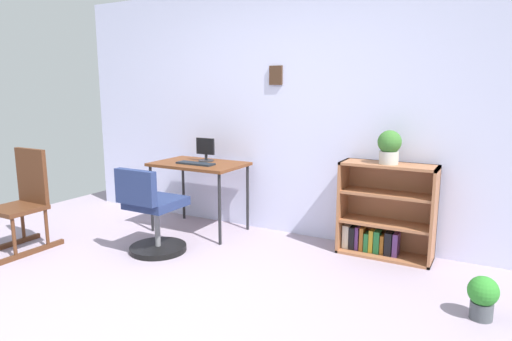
% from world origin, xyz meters
% --- Properties ---
extents(ground_plane, '(6.24, 6.24, 0.00)m').
position_xyz_m(ground_plane, '(0.00, 0.00, 0.00)').
color(ground_plane, gray).
extents(wall_back, '(5.20, 0.12, 2.49)m').
position_xyz_m(wall_back, '(-0.00, 2.15, 1.25)').
color(wall_back, silver).
rests_on(wall_back, ground_plane).
extents(desk, '(0.93, 0.61, 0.73)m').
position_xyz_m(desk, '(-0.78, 1.71, 0.67)').
color(desk, brown).
rests_on(desk, ground_plane).
extents(monitor, '(0.22, 0.16, 0.25)m').
position_xyz_m(monitor, '(-0.78, 1.83, 0.84)').
color(monitor, '#262628').
rests_on(monitor, desk).
extents(keyboard, '(0.41, 0.13, 0.02)m').
position_xyz_m(keyboard, '(-0.75, 1.62, 0.74)').
color(keyboard, black).
rests_on(keyboard, desk).
extents(office_chair, '(0.52, 0.55, 0.80)m').
position_xyz_m(office_chair, '(-0.76, 0.97, 0.35)').
color(office_chair, black).
rests_on(office_chair, ground_plane).
extents(rocking_chair, '(0.42, 0.64, 0.93)m').
position_xyz_m(rocking_chair, '(-1.89, 0.49, 0.47)').
color(rocking_chair, '#4E2B18').
rests_on(rocking_chair, ground_plane).
extents(bookshelf_low, '(0.82, 0.30, 0.84)m').
position_xyz_m(bookshelf_low, '(1.08, 1.96, 0.38)').
color(bookshelf_low, '#995F3D').
rests_on(bookshelf_low, ground_plane).
extents(potted_plant_on_shelf, '(0.20, 0.20, 0.29)m').
position_xyz_m(potted_plant_on_shelf, '(1.10, 1.90, 1.00)').
color(potted_plant_on_shelf, '#B7B2A8').
rests_on(potted_plant_on_shelf, bookshelf_low).
extents(potted_plant_floor, '(0.19, 0.19, 0.29)m').
position_xyz_m(potted_plant_floor, '(1.92, 1.10, 0.16)').
color(potted_plant_floor, '#474C51').
rests_on(potted_plant_floor, ground_plane).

